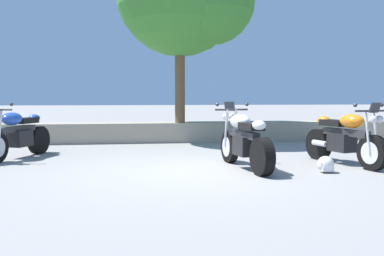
{
  "coord_description": "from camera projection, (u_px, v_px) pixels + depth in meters",
  "views": [
    {
      "loc": [
        -1.03,
        -7.14,
        1.27
      ],
      "look_at": [
        0.17,
        1.2,
        0.65
      ],
      "focal_mm": 39.49,
      "sensor_mm": 36.0,
      "label": 1
    }
  ],
  "objects": [
    {
      "name": "motorcycle_orange_far_right",
      "position": [
        344.0,
        139.0,
        7.9
      ],
      "size": [
        0.84,
        2.04,
        1.18
      ],
      "color": "black",
      "rests_on": "ground"
    },
    {
      "name": "motorcycle_blue_near_left",
      "position": [
        18.0,
        135.0,
        8.71
      ],
      "size": [
        1.0,
        1.98,
        1.18
      ],
      "color": "black",
      "rests_on": "ground"
    },
    {
      "name": "ground_plane",
      "position": [
        192.0,
        171.0,
        7.29
      ],
      "size": [
        120.0,
        120.0,
        0.0
      ],
      "primitive_type": "plane",
      "color": "gray"
    },
    {
      "name": "motorcycle_white_centre",
      "position": [
        244.0,
        141.0,
        7.49
      ],
      "size": [
        0.72,
        2.06,
        1.18
      ],
      "color": "black",
      "rests_on": "ground"
    },
    {
      "name": "stone_wall",
      "position": [
        168.0,
        132.0,
        12.0
      ],
      "size": [
        36.0,
        0.8,
        0.55
      ],
      "primitive_type": "cube",
      "color": "gray",
      "rests_on": "ground"
    },
    {
      "name": "rider_helmet",
      "position": [
        326.0,
        165.0,
        7.09
      ],
      "size": [
        0.28,
        0.28,
        0.28
      ],
      "color": "silver",
      "rests_on": "ground"
    }
  ]
}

